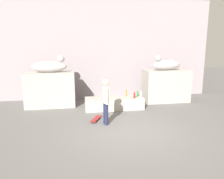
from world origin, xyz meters
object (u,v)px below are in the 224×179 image
(bottle_orange, at_px, (126,93))
(bottle_green, at_px, (138,94))
(skateboard, at_px, (96,119))
(statue_reclining_left, at_px, (50,66))
(bottle_red, at_px, (134,95))
(bottle_clear, at_px, (141,95))
(skater, at_px, (106,100))
(statue_reclining_right, at_px, (166,65))

(bottle_orange, bearing_deg, bottle_green, -25.08)
(skateboard, distance_m, bottle_orange, 2.33)
(statue_reclining_left, xyz_separation_m, skateboard, (1.89, -2.39, -1.84))
(statue_reclining_left, bearing_deg, bottle_red, -20.88)
(bottle_clear, bearing_deg, skater, -139.22)
(statue_reclining_left, bearing_deg, bottle_orange, -14.63)
(bottle_clear, bearing_deg, bottle_red, -177.80)
(statue_reclining_right, bearing_deg, skateboard, 19.07)
(statue_reclining_right, xyz_separation_m, bottle_orange, (-2.24, -0.77, -1.22))
(statue_reclining_right, bearing_deg, skater, 26.04)
(statue_reclining_left, bearing_deg, skater, -53.97)
(bottle_green, bearing_deg, statue_reclining_right, 29.55)
(statue_reclining_left, relative_size, bottle_green, 5.47)
(skater, bearing_deg, bottle_green, 132.06)
(bottle_clear, height_order, bottle_red, bottle_clear)
(statue_reclining_right, bearing_deg, bottle_green, 16.62)
(statue_reclining_left, bearing_deg, statue_reclining_right, -1.99)
(bottle_green, bearing_deg, statue_reclining_left, 165.67)
(bottle_clear, bearing_deg, skateboard, -152.25)
(bottle_green, distance_m, bottle_clear, 0.27)
(statue_reclining_left, xyz_separation_m, skater, (2.21, -2.83, -0.98))
(skateboard, distance_m, bottle_green, 2.54)
(statue_reclining_right, bearing_deg, statue_reclining_left, -13.02)
(bottle_orange, bearing_deg, skateboard, -134.35)
(statue_reclining_left, distance_m, skater, 3.72)
(statue_reclining_right, relative_size, bottle_red, 5.47)
(skater, distance_m, bottle_red, 2.18)
(statue_reclining_left, distance_m, bottle_clear, 4.39)
(skateboard, relative_size, bottle_orange, 2.50)
(bottle_orange, xyz_separation_m, bottle_red, (0.25, -0.49, -0.01))
(bottle_orange, distance_m, bottle_red, 0.56)
(bottle_green, xyz_separation_m, bottle_clear, (0.08, -0.26, 0.01))
(skater, relative_size, skateboard, 2.07)
(skater, relative_size, bottle_red, 5.42)
(statue_reclining_right, height_order, bottle_orange, statue_reclining_right)
(statue_reclining_right, height_order, skateboard, statue_reclining_right)
(bottle_clear, bearing_deg, bottle_green, 108.13)
(skateboard, bearing_deg, bottle_red, 146.80)
(statue_reclining_right, bearing_deg, bottle_red, 19.64)
(bottle_green, bearing_deg, skateboard, -146.01)
(skateboard, xyz_separation_m, bottle_clear, (2.13, 1.12, 0.61))
(bottle_green, bearing_deg, skater, -133.48)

